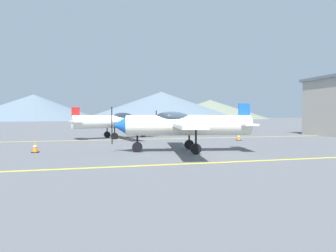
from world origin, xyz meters
TOP-DOWN VIEW (x-y plane):
  - ground_plane at (0.00, 0.00)m, footprint 400.00×400.00m
  - apron_line_near at (0.00, -3.95)m, footprint 80.00×0.16m
  - apron_line_far at (0.00, 8.67)m, footprint 80.00×0.16m
  - airplane_near at (-0.07, -0.10)m, footprint 7.81×8.94m
  - airplane_mid at (-3.05, 10.23)m, footprint 7.82×8.88m
  - car_sedan at (6.60, 15.35)m, footprint 4.30×2.02m
  - traffic_cone_front at (6.36, 5.74)m, footprint 0.36×0.36m
  - traffic_cone_side at (-7.95, 1.53)m, footprint 0.36×0.36m
  - hill_centerleft at (-30.26, 115.14)m, footprint 55.54×55.54m
  - hill_centerright at (25.98, 121.52)m, footprint 76.40×76.40m
  - hill_right at (63.19, 150.29)m, footprint 69.99×69.99m

SIDE VIEW (x-z plane):
  - ground_plane at x=0.00m, z-range 0.00..0.00m
  - apron_line_near at x=0.00m, z-range 0.00..0.01m
  - apron_line_far at x=0.00m, z-range 0.00..0.01m
  - traffic_cone_front at x=6.36m, z-range -0.01..0.58m
  - traffic_cone_side at x=-7.95m, z-range -0.01..0.58m
  - car_sedan at x=6.60m, z-range 0.03..1.65m
  - airplane_near at x=-0.07m, z-range 0.17..2.84m
  - airplane_mid at x=-3.05m, z-range 0.17..2.84m
  - hill_centerleft at x=-30.26m, z-range 0.00..10.80m
  - hill_right at x=63.19m, z-range 0.00..11.59m
  - hill_centerright at x=25.98m, z-range 0.00..13.53m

